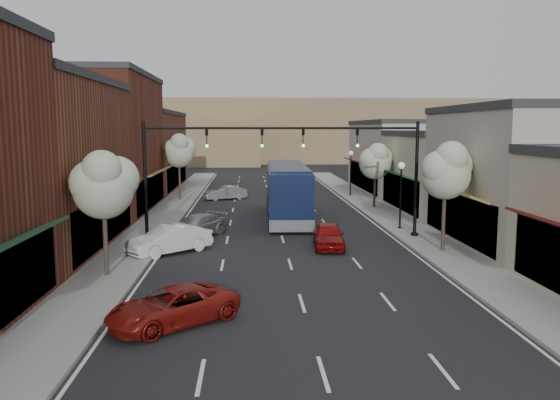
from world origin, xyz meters
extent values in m
plane|color=black|center=(0.00, 0.00, 0.00)|extent=(160.00, 160.00, 0.00)
cube|color=gray|center=(-8.40, 18.50, 0.07)|extent=(2.80, 73.00, 0.15)
cube|color=gray|center=(8.40, 18.50, 0.07)|extent=(2.80, 73.00, 0.15)
cube|color=gray|center=(-7.00, 18.50, 0.07)|extent=(0.25, 73.00, 0.17)
cube|color=gray|center=(7.00, 18.50, 0.07)|extent=(0.25, 73.00, 0.17)
cube|color=brown|center=(-14.30, 6.00, 4.50)|extent=(9.00, 14.00, 9.00)
cube|color=#2D2D30|center=(-14.30, 6.00, 9.20)|extent=(9.20, 14.10, 0.40)
cube|color=black|center=(-10.10, 6.00, 1.60)|extent=(0.60, 11.90, 2.60)
cube|color=#541713|center=(-9.30, 6.00, 3.10)|extent=(1.07, 9.80, 0.49)
cube|color=brown|center=(-14.30, 20.00, 5.25)|extent=(9.00, 14.00, 10.50)
cube|color=#2D2D30|center=(-14.30, 20.00, 10.70)|extent=(9.20, 14.10, 0.40)
cube|color=black|center=(-10.10, 20.00, 1.60)|extent=(0.60, 11.90, 2.60)
cube|color=olive|center=(-9.30, 20.00, 3.10)|extent=(1.07, 9.80, 0.49)
cube|color=brown|center=(-14.30, 36.00, 4.00)|extent=(9.00, 18.00, 8.00)
cube|color=#2D2D30|center=(-14.30, 36.00, 8.20)|extent=(9.20, 18.10, 0.40)
cube|color=black|center=(-10.10, 36.00, 1.60)|extent=(0.60, 15.30, 2.60)
cube|color=#16371E|center=(-9.30, 36.00, 3.10)|extent=(1.07, 12.60, 0.49)
cube|color=#A89C90|center=(13.80, 6.00, 3.75)|extent=(8.00, 12.00, 7.50)
cube|color=#2D2D30|center=(13.80, 6.00, 7.70)|extent=(8.20, 12.10, 0.40)
cube|color=black|center=(10.10, 6.00, 1.60)|extent=(0.60, 10.20, 2.60)
cube|color=olive|center=(9.30, 6.00, 3.10)|extent=(1.07, 8.40, 0.49)
cube|color=#BFB698|center=(13.80, 18.00, 3.00)|extent=(8.00, 12.00, 6.00)
cube|color=#2D2D30|center=(13.80, 18.00, 6.20)|extent=(8.20, 12.10, 0.40)
cube|color=black|center=(10.10, 18.00, 1.60)|extent=(0.60, 10.20, 2.60)
cube|color=#16371E|center=(9.30, 18.00, 3.10)|extent=(1.07, 8.40, 0.49)
cube|color=#A89C90|center=(13.80, 32.00, 3.50)|extent=(8.00, 16.00, 7.00)
cube|color=#2D2D30|center=(13.80, 32.00, 7.20)|extent=(8.20, 16.10, 0.40)
cube|color=black|center=(10.10, 32.00, 1.60)|extent=(0.60, 13.60, 2.60)
cube|color=#541713|center=(9.30, 32.00, 3.10)|extent=(1.07, 11.20, 0.49)
cube|color=#7A6647|center=(0.00, 90.00, 6.00)|extent=(120.00, 30.00, 12.00)
cube|color=#7A6647|center=(-25.00, 78.00, 4.00)|extent=(50.00, 20.00, 8.00)
cylinder|color=black|center=(8.00, 8.00, 0.15)|extent=(0.44, 0.44, 0.30)
cylinder|color=black|center=(8.00, 8.00, 3.50)|extent=(0.20, 0.20, 7.00)
cylinder|color=black|center=(4.00, 8.00, 6.60)|extent=(8.00, 0.14, 0.14)
imported|color=black|center=(4.40, 8.00, 6.00)|extent=(0.18, 0.46, 1.10)
sphere|color=#19E533|center=(4.40, 7.88, 5.58)|extent=(0.18, 0.18, 0.18)
imported|color=black|center=(1.20, 8.00, 6.00)|extent=(0.18, 0.46, 1.10)
sphere|color=#19E533|center=(1.20, 7.88, 5.58)|extent=(0.18, 0.18, 0.18)
cylinder|color=black|center=(-8.00, 8.00, 0.15)|extent=(0.44, 0.44, 0.30)
cylinder|color=black|center=(-8.00, 8.00, 3.50)|extent=(0.20, 0.20, 7.00)
cylinder|color=black|center=(-4.00, 8.00, 6.60)|extent=(8.00, 0.14, 0.14)
imported|color=black|center=(-4.40, 8.00, 6.00)|extent=(0.18, 0.46, 1.10)
sphere|color=#19E533|center=(-4.40, 7.88, 5.58)|extent=(0.18, 0.18, 0.18)
imported|color=black|center=(-1.20, 8.00, 6.00)|extent=(0.18, 0.46, 1.10)
sphere|color=#19E533|center=(-1.20, 7.88, 5.58)|extent=(0.18, 0.18, 0.18)
cylinder|color=#47382B|center=(8.30, 4.00, 1.86)|extent=(0.20, 0.20, 3.71)
sphere|color=#98B087|center=(8.30, 4.00, 4.18)|extent=(2.60, 2.60, 2.60)
sphere|color=#98B087|center=(8.80, 4.30, 4.64)|extent=(2.00, 2.00, 2.00)
sphere|color=#98B087|center=(7.90, 3.70, 4.52)|extent=(1.90, 1.90, 1.90)
sphere|color=#98B087|center=(8.40, 3.50, 5.10)|extent=(1.70, 1.70, 1.70)
cylinder|color=#47382B|center=(8.30, 20.00, 1.66)|extent=(0.20, 0.20, 3.33)
sphere|color=#98B087|center=(8.30, 20.00, 3.74)|extent=(2.60, 2.60, 2.60)
sphere|color=#98B087|center=(8.80, 20.30, 4.16)|extent=(2.00, 2.00, 2.00)
sphere|color=#98B087|center=(7.90, 19.70, 4.06)|extent=(1.90, 1.90, 1.90)
sphere|color=#98B087|center=(8.40, 19.50, 4.58)|extent=(1.70, 1.70, 1.70)
cylinder|color=#47382B|center=(-8.30, 0.00, 1.76)|extent=(0.20, 0.20, 3.52)
sphere|color=#98B087|center=(-8.30, 0.00, 3.96)|extent=(2.60, 2.60, 2.60)
sphere|color=#98B087|center=(-7.80, 0.30, 4.40)|extent=(2.00, 2.00, 2.00)
sphere|color=#98B087|center=(-8.70, -0.30, 4.29)|extent=(1.90, 1.90, 1.90)
sphere|color=#98B087|center=(-8.20, -0.50, 4.84)|extent=(1.70, 1.70, 1.70)
cylinder|color=#47382B|center=(-8.30, 26.00, 1.92)|extent=(0.20, 0.20, 3.84)
sphere|color=#98B087|center=(-8.30, 26.00, 4.32)|extent=(2.60, 2.60, 2.60)
sphere|color=#98B087|center=(-7.80, 26.30, 4.80)|extent=(2.00, 2.00, 2.00)
sphere|color=#98B087|center=(-8.70, 25.70, 4.68)|extent=(1.90, 1.90, 1.90)
sphere|color=#98B087|center=(-8.20, 25.50, 5.28)|extent=(1.70, 1.70, 1.70)
cylinder|color=black|center=(7.80, 10.50, 0.10)|extent=(0.28, 0.28, 0.20)
cylinder|color=black|center=(7.80, 10.50, 2.00)|extent=(0.12, 0.12, 4.00)
sphere|color=white|center=(7.80, 10.50, 4.22)|extent=(0.44, 0.44, 0.44)
cylinder|color=black|center=(7.80, 28.00, 0.10)|extent=(0.28, 0.28, 0.20)
cylinder|color=black|center=(7.80, 28.00, 2.00)|extent=(0.12, 0.12, 4.00)
sphere|color=white|center=(7.80, 28.00, 4.22)|extent=(0.44, 0.44, 0.44)
cube|color=#0E1838|center=(0.80, 15.55, 2.11)|extent=(3.10, 12.99, 3.32)
cube|color=#595B60|center=(0.80, 15.55, 0.59)|extent=(3.13, 13.01, 0.75)
cube|color=black|center=(0.80, 15.55, 2.58)|extent=(3.14, 11.95, 1.18)
cube|color=#0E1838|center=(0.80, 15.55, 3.82)|extent=(2.87, 12.46, 0.27)
cube|color=black|center=(0.65, 9.14, 2.80)|extent=(2.24, 0.13, 1.29)
cylinder|color=black|center=(-0.58, 11.06, 0.56)|extent=(0.37, 1.13, 1.12)
cylinder|color=black|center=(1.96, 11.00, 0.56)|extent=(0.37, 1.13, 1.12)
cylinder|color=black|center=(-0.37, 19.67, 0.56)|extent=(0.37, 1.13, 1.12)
cylinder|color=black|center=(2.17, 19.61, 0.56)|extent=(0.37, 1.13, 1.12)
cylinder|color=black|center=(-0.41, 18.16, 0.56)|extent=(0.37, 1.13, 1.12)
cylinder|color=black|center=(2.13, 18.10, 0.56)|extent=(0.37, 1.13, 1.12)
imported|color=maroon|center=(2.42, 5.57, 0.69)|extent=(1.97, 4.17, 1.38)
imported|color=maroon|center=(-4.58, -5.99, 0.63)|extent=(4.86, 4.43, 1.26)
imported|color=white|center=(-6.20, 4.70, 0.75)|extent=(4.50, 4.19, 1.50)
imported|color=gray|center=(-5.24, 9.20, 0.66)|extent=(4.19, 4.76, 1.32)
imported|color=#9F9EA4|center=(-4.20, 26.48, 0.65)|extent=(4.16, 2.63, 1.29)
camera|label=1|loc=(-1.96, -23.93, 6.61)|focal=35.00mm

